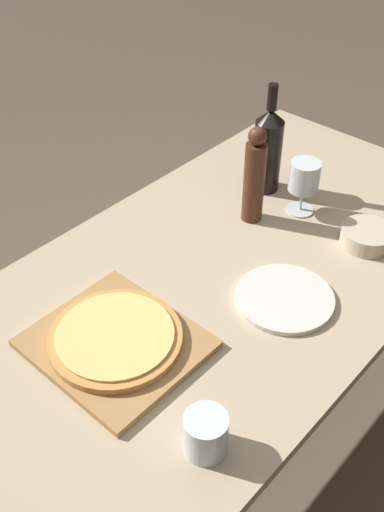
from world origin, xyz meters
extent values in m
plane|color=brown|center=(0.00, 0.00, 0.00)|extent=(12.00, 12.00, 0.00)
cube|color=tan|center=(0.00, 0.00, 0.75)|extent=(0.85, 1.74, 0.03)
cylinder|color=brown|center=(-0.37, 0.81, 0.37)|extent=(0.06, 0.06, 0.73)
cube|color=#A87A47|center=(-0.02, -0.33, 0.77)|extent=(0.36, 0.32, 0.02)
cylinder|color=#C68947|center=(-0.02, -0.33, 0.79)|extent=(0.30, 0.30, 0.02)
cylinder|color=#E0C66B|center=(-0.02, -0.33, 0.80)|extent=(0.26, 0.26, 0.01)
cylinder|color=black|center=(-0.15, 0.41, 0.87)|extent=(0.08, 0.08, 0.22)
cone|color=black|center=(-0.15, 0.41, 1.00)|extent=(0.08, 0.08, 0.04)
cylinder|color=black|center=(-0.15, 0.41, 1.06)|extent=(0.03, 0.03, 0.07)
cylinder|color=#4C2819|center=(-0.09, 0.26, 0.88)|extent=(0.06, 0.06, 0.23)
sphere|color=#4C2819|center=(-0.09, 0.26, 1.02)|extent=(0.05, 0.05, 0.05)
cylinder|color=silver|center=(-0.01, 0.38, 0.77)|extent=(0.08, 0.08, 0.00)
cylinder|color=silver|center=(-0.01, 0.38, 0.80)|extent=(0.01, 0.01, 0.07)
cylinder|color=silver|center=(-0.01, 0.38, 0.88)|extent=(0.09, 0.09, 0.09)
cylinder|color=beige|center=(0.21, 0.37, 0.79)|extent=(0.14, 0.14, 0.05)
cylinder|color=silver|center=(0.30, -0.39, 0.81)|extent=(0.09, 0.09, 0.09)
cylinder|color=silver|center=(0.18, 0.04, 0.77)|extent=(0.24, 0.24, 0.01)
camera|label=1|loc=(0.71, -0.88, 1.77)|focal=42.00mm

